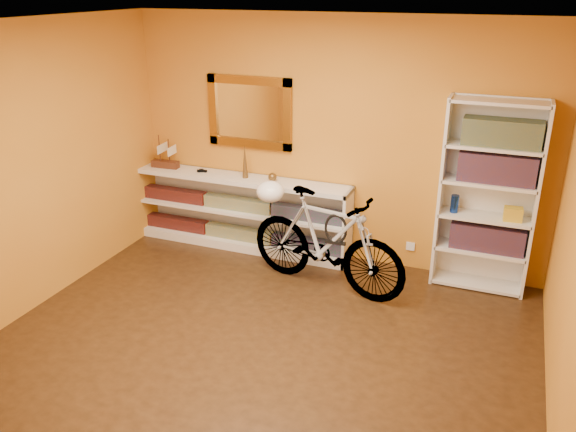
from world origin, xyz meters
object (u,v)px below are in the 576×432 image
at_px(console_unit, 239,212).
at_px(bicycle, 326,241).
at_px(bookcase, 487,198).
at_px(helmet, 270,192).

height_order(console_unit, bicycle, bicycle).
bearing_deg(console_unit, bicycle, -25.09).
xyz_separation_m(console_unit, bookcase, (2.65, 0.03, 0.52)).
distance_m(bookcase, bicycle, 1.60).
relative_size(console_unit, bookcase, 1.37).
bearing_deg(bookcase, bicycle, -157.04).
distance_m(console_unit, bicycle, 1.36).
bearing_deg(bicycle, console_unit, 76.45).
bearing_deg(bicycle, helmet, 90.00).
bearing_deg(bookcase, console_unit, -179.46).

